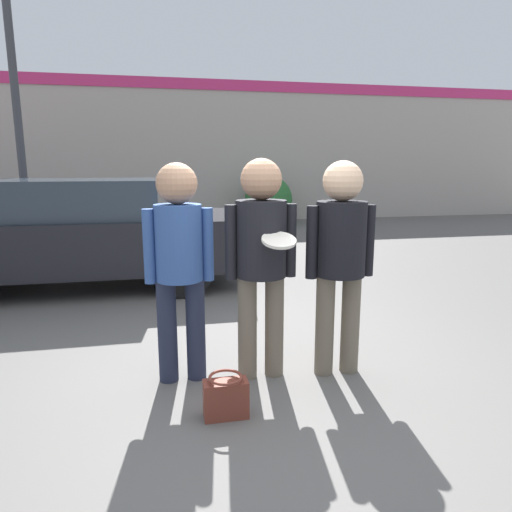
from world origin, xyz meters
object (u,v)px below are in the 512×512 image
parked_car_near (78,233)px  shrub (268,200)px  street_lamp (29,27)px  person_middle_with_frisbee (261,249)px  person_left (179,254)px  handbag (226,397)px  person_right (340,249)px

parked_car_near → shrub: (4.19, 6.34, -0.07)m
street_lamp → person_middle_with_frisbee: bearing=-60.0°
person_middle_with_frisbee → street_lamp: size_ratio=0.29×
parked_car_near → street_lamp: street_lamp is taller
person_middle_with_frisbee → shrub: 9.84m
person_middle_with_frisbee → shrub: bearing=76.4°
person_left → street_lamp: 5.47m
person_middle_with_frisbee → parked_car_near: bearing=120.2°
person_left → handbag: 1.10m
person_middle_with_frisbee → shrub: size_ratio=1.25×
person_left → person_right: (1.24, -0.13, 0.02)m
street_lamp → handbag: 6.50m
person_left → person_middle_with_frisbee: person_middle_with_frisbee is taller
parked_car_near → shrub: 7.60m
shrub → handbag: shrub is taller
person_right → parked_car_near: bearing=127.3°
street_lamp → shrub: 7.67m
person_left → person_right: bearing=-6.0°
person_middle_with_frisbee → handbag: (-0.37, -0.56, -0.90)m
handbag → street_lamp: bearing=113.7°
person_left → street_lamp: bearing=113.9°
shrub → street_lamp: bearing=-133.5°
handbag → parked_car_near: bearing=111.8°
person_left → person_middle_with_frisbee: 0.63m
street_lamp → shrub: size_ratio=4.32×
person_middle_with_frisbee → handbag: size_ratio=5.77×
person_left → handbag: size_ratio=5.66×
parked_car_near → street_lamp: (-0.68, 1.21, 2.92)m
person_middle_with_frisbee → parked_car_near: 3.74m
parked_car_near → handbag: 4.12m
person_middle_with_frisbee → person_right: person_middle_with_frisbee is taller
handbag → person_left: bearing=112.3°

